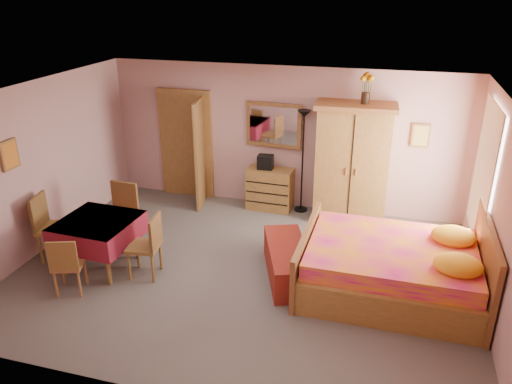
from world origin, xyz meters
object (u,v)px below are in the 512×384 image
(sunflower_vase, at_px, (366,88))
(chair_west, at_px, (56,228))
(wardrobe, at_px, (352,164))
(chest_of_drawers, at_px, (270,189))
(wall_mirror, at_px, (274,125))
(chair_east, at_px, (144,246))
(stereo, at_px, (265,162))
(floor_lamp, at_px, (302,162))
(bed, at_px, (391,254))
(chair_north, at_px, (119,217))
(dining_table, at_px, (100,244))
(chair_south, at_px, (69,264))
(bench, at_px, (287,262))

(sunflower_vase, height_order, chair_west, sunflower_vase)
(wardrobe, height_order, chair_west, wardrobe)
(chest_of_drawers, distance_m, wall_mirror, 1.18)
(sunflower_vase, xyz_separation_m, chair_east, (-2.75, -2.67, -1.87))
(stereo, xyz_separation_m, floor_lamp, (0.67, 0.08, 0.03))
(bed, bearing_deg, chair_north, 178.93)
(wardrobe, relative_size, sunflower_vase, 4.14)
(wall_mirror, distance_m, dining_table, 3.65)
(chair_south, height_order, chair_east, chair_east)
(wardrobe, relative_size, chair_south, 2.47)
(chair_south, relative_size, chair_west, 0.82)
(chair_south, relative_size, chair_north, 0.83)
(chest_of_drawers, relative_size, wardrobe, 0.40)
(dining_table, xyz_separation_m, chair_west, (-0.77, 0.05, 0.13))
(wardrobe, height_order, chair_east, wardrobe)
(stereo, height_order, wardrobe, wardrobe)
(floor_lamp, height_order, bench, floor_lamp)
(wall_mirror, xyz_separation_m, bench, (0.81, -2.42, -1.31))
(dining_table, height_order, chair_north, chair_north)
(wardrobe, bearing_deg, chair_east, -137.36)
(stereo, relative_size, sunflower_vase, 0.55)
(wall_mirror, distance_m, floor_lamp, 0.85)
(wall_mirror, height_order, sunflower_vase, sunflower_vase)
(chair_north, height_order, chair_west, chair_west)
(sunflower_vase, distance_m, chair_south, 5.21)
(chest_of_drawers, bearing_deg, stereo, -175.38)
(floor_lamp, height_order, chair_west, floor_lamp)
(chest_of_drawers, relative_size, sunflower_vase, 1.64)
(chair_west, bearing_deg, bed, 83.03)
(wall_mirror, height_order, dining_table, wall_mirror)
(chest_of_drawers, distance_m, sunflower_vase, 2.52)
(wardrobe, bearing_deg, wall_mirror, 166.65)
(chair_north, bearing_deg, bench, -179.16)
(bench, distance_m, chair_north, 2.77)
(stereo, bearing_deg, chair_south, -119.00)
(wardrobe, distance_m, chair_south, 4.78)
(wall_mirror, distance_m, stereo, 0.68)
(wall_mirror, height_order, chair_east, wall_mirror)
(bed, distance_m, chair_east, 3.43)
(wall_mirror, height_order, chair_north, wall_mirror)
(chest_of_drawers, xyz_separation_m, wall_mirror, (-0.00, 0.21, 1.16))
(wall_mirror, xyz_separation_m, wardrobe, (1.46, -0.28, -0.50))
(chest_of_drawers, xyz_separation_m, bench, (0.81, -2.21, -0.15))
(chest_of_drawers, bearing_deg, chair_west, -133.37)
(chair_west, distance_m, chair_east, 1.50)
(bed, bearing_deg, chair_south, -163.48)
(sunflower_vase, xyz_separation_m, chair_west, (-4.25, -2.59, -1.83))
(floor_lamp, bearing_deg, stereo, -173.17)
(floor_lamp, bearing_deg, chair_south, -126.33)
(wall_mirror, xyz_separation_m, stereo, (-0.09, -0.21, -0.64))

